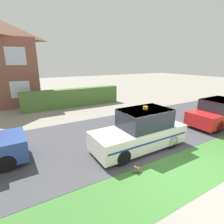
# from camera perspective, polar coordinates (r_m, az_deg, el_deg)

# --- Properties ---
(ground_plane) EXTENTS (80.00, 80.00, 0.00)m
(ground_plane) POSITION_cam_1_polar(r_m,az_deg,el_deg) (6.73, 21.86, -17.80)
(ground_plane) COLOR gray
(road_strip) EXTENTS (28.00, 5.83, 0.01)m
(road_strip) POSITION_cam_1_polar(r_m,az_deg,el_deg) (9.26, 2.55, -6.91)
(road_strip) COLOR #424247
(road_strip) RESTS_ON ground
(lawn_verge) EXTENTS (28.00, 1.98, 0.01)m
(lawn_verge) POSITION_cam_1_polar(r_m,az_deg,el_deg) (6.73, 21.85, -17.76)
(lawn_verge) COLOR #3D7533
(lawn_verge) RESTS_ON ground
(garden_hedge) EXTENTS (8.02, 0.80, 1.49)m
(garden_hedge) POSITION_cam_1_polar(r_m,az_deg,el_deg) (14.94, -12.54, 4.62)
(garden_hedge) COLOR #4C7233
(garden_hedge) RESTS_ON ground
(police_car) EXTENTS (4.12, 1.61, 1.84)m
(police_car) POSITION_cam_1_polar(r_m,az_deg,el_deg) (7.54, 9.33, -6.10)
(police_car) COLOR black
(police_car) RESTS_ON road_strip
(cat) EXTENTS (0.30, 0.20, 0.28)m
(cat) POSITION_cam_1_polar(r_m,az_deg,el_deg) (6.29, 8.20, -18.06)
(cat) COLOR brown
(cat) RESTS_ON ground
(neighbour_car_far) EXTENTS (4.25, 1.66, 1.54)m
(neighbour_car_far) POSITION_cam_1_polar(r_m,az_deg,el_deg) (12.05, 31.63, -0.19)
(neighbour_car_far) COLOR black
(neighbour_car_far) RESTS_ON road_strip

